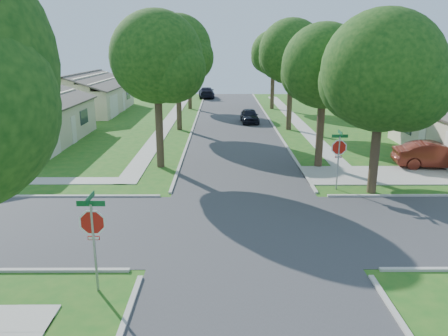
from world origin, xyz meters
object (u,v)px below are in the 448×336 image
Objects in this scene: tree_e_mid at (292,55)px; tree_w_mid at (178,52)px; stop_sign_ne at (339,150)px; tree_w_far at (190,59)px; tree_e_far at (274,55)px; car_driveway at (435,155)px; tree_e_near at (325,70)px; car_curb_east at (250,116)px; tree_w_near at (158,61)px; house_nw_near at (14,124)px; house_nw_far at (86,98)px; tree_ne_corner at (383,77)px; stop_sign_sw at (93,227)px; house_ne_far at (387,101)px; car_curb_west at (206,92)px.

tree_w_mid is (-9.40, 0.00, 0.24)m from tree_e_mid.
tree_w_far is (-9.35, 29.31, 3.48)m from stop_sign_ne.
tree_e_far is (-0.00, 13.00, -0.27)m from tree_e_mid.
tree_w_mid is at bearing 58.68° from car_driveway.
car_curb_east is at bearing 101.58° from tree_e_near.
tree_w_near is (-9.40, -12.00, -0.14)m from tree_e_mid.
tree_e_far is 28.49m from house_nw_near.
house_nw_near and house_nw_far have the same top height.
tree_e_near is 5.06m from tree_ne_corner.
house_nw_near is 1.00× the size of house_nw_far.
tree_e_near is at bearing -69.39° from tree_w_far.
tree_w_near is at bearing -63.73° from house_nw_far.
stop_sign_ne is at bearing -26.46° from house_nw_near.
tree_e_far is at bearing 42.50° from house_nw_near.
tree_e_near is 15.26m from tree_w_mid.
stop_sign_sw is 21.06m from car_driveway.
tree_e_near is at bearing 108.53° from tree_ne_corner.
stop_sign_sw is 0.34× the size of tree_ne_corner.
tree_e_far is at bearing 0.00° from tree_w_far.
tree_w_far is at bearing 110.61° from tree_e_near.
tree_e_far is 2.28× the size of car_curb_east.
house_nw_near is at bearing 119.83° from stop_sign_sw.
tree_w_near is at bearing 94.92° from car_driveway.
tree_e_far is at bearing 155.97° from house_ne_far.
tree_w_far is at bearing 10.05° from house_nw_far.
tree_ne_corner reaches higher than car_curb_east.
house_nw_far is (-20.75, -2.01, -4.46)m from tree_e_far.
tree_ne_corner is at bearing 137.17° from car_driveway.
tree_e_mid is at bearing 51.92° from tree_w_near.
house_nw_far reaches higher than car_curb_west.
car_curb_west is (1.50, 49.68, -1.28)m from stop_sign_sw.
tree_w_far is (-9.40, 25.00, -0.14)m from tree_e_near.
house_ne_far is at bearing 60.65° from tree_e_near.
tree_e_mid is 0.96× the size of tree_w_mid.
tree_e_mid is 14.58m from house_ne_far.
house_nw_near is (-11.35, -6.01, -4.97)m from tree_w_mid.
house_ne_far is at bearing 23.64° from house_nw_near.
tree_e_near reaches higher than car_curb_east.
house_ne_far is 2.92× the size of car_driveway.
tree_e_mid is at bearing -50.82° from car_curb_east.
tree_e_far reaches higher than car_driveway.
house_ne_far is at bearing 68.77° from tree_ne_corner.
tree_e_near reaches higher than house_nw_far.
house_ne_far is at bearing 58.45° from stop_sign_sw.
car_curb_west is (12.79, 12.98, -0.77)m from house_nw_far.
tree_e_mid is 1.03× the size of tree_w_near.
tree_ne_corner is 35.90m from house_nw_far.
stop_sign_ne is 0.31× the size of tree_w_mid.
car_curb_east is at bearing 131.79° from tree_e_mid.
tree_e_near is 0.95× the size of tree_e_far.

